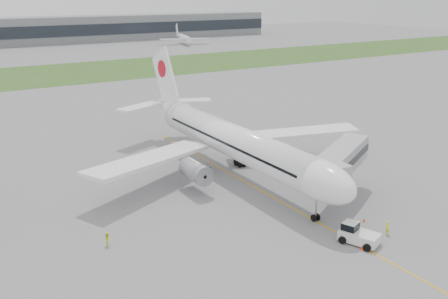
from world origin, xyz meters
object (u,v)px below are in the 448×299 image
airliner (230,139)px  jet_bridge (339,163)px  pushback_tug (357,234)px  ground_crew_near (387,228)px

airliner → jet_bridge: airliner is taller
pushback_tug → ground_crew_near: 4.48m
airliner → ground_crew_near: 27.88m
airliner → ground_crew_near: bearing=-80.1°
airliner → jet_bridge: (6.25, -17.10, 0.03)m
pushback_tug → jet_bridge: jet_bridge is taller
airliner → pushback_tug: bearing=-89.4°
jet_bridge → airliner: bearing=81.4°
jet_bridge → ground_crew_near: jet_bridge is taller
pushback_tug → ground_crew_near: bearing=-28.1°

